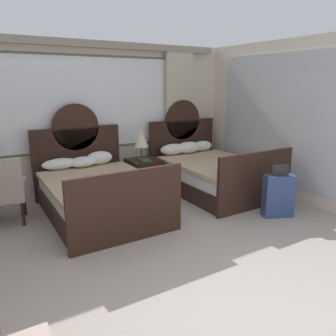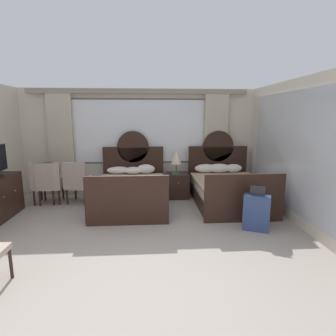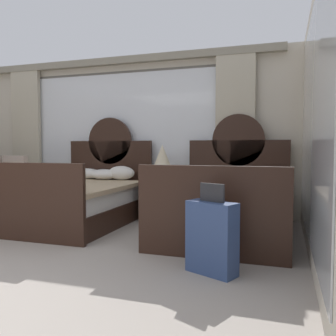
# 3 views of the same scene
# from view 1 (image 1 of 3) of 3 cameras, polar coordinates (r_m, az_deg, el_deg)

# --- Properties ---
(ground_plane) EXTENTS (24.00, 24.00, 0.00)m
(ground_plane) POSITION_cam_1_polar(r_m,az_deg,el_deg) (3.09, 13.53, -25.78)
(ground_plane) COLOR #9E9389
(wall_back_window) EXTENTS (5.95, 0.22, 2.70)m
(wall_back_window) POSITION_cam_1_polar(r_m,az_deg,el_deg) (6.11, -14.63, 8.90)
(wall_back_window) COLOR beige
(wall_back_window) RESTS_ON ground_plane
(wall_right_mirror) EXTENTS (0.08, 4.81, 2.70)m
(wall_right_mirror) POSITION_cam_1_polar(r_m,az_deg,el_deg) (5.90, 22.92, 7.28)
(wall_right_mirror) COLOR beige
(wall_right_mirror) RESTS_ON ground_plane
(bed_near_window) EXTENTS (1.54, 2.18, 1.64)m
(bed_near_window) POSITION_cam_1_polar(r_m,az_deg,el_deg) (5.20, -12.03, -4.09)
(bed_near_window) COLOR black
(bed_near_window) RESTS_ON ground_plane
(bed_near_mirror) EXTENTS (1.54, 2.18, 1.64)m
(bed_near_mirror) POSITION_cam_1_polar(r_m,az_deg,el_deg) (6.23, 7.46, -0.72)
(bed_near_mirror) COLOR black
(bed_near_mirror) RESTS_ON ground_plane
(nightstand_between_beds) EXTENTS (0.56, 0.58, 0.61)m
(nightstand_between_beds) POSITION_cam_1_polar(r_m,az_deg,el_deg) (6.16, -4.21, -1.26)
(nightstand_between_beds) COLOR black
(nightstand_between_beds) RESTS_ON ground_plane
(table_lamp_on_nightstand) EXTENTS (0.27, 0.27, 0.56)m
(table_lamp_on_nightstand) POSITION_cam_1_polar(r_m,az_deg,el_deg) (6.04, -4.70, 5.13)
(table_lamp_on_nightstand) COLOR brown
(table_lamp_on_nightstand) RESTS_ON nightstand_between_beds
(book_on_nightstand) EXTENTS (0.18, 0.26, 0.03)m
(book_on_nightstand) POSITION_cam_1_polar(r_m,az_deg,el_deg) (5.97, -4.19, 1.38)
(book_on_nightstand) COLOR #285133
(book_on_nightstand) RESTS_ON nightstand_between_beds
(armchair_by_window_left) EXTENTS (0.61, 0.61, 0.99)m
(armchair_by_window_left) POSITION_cam_1_polar(r_m,az_deg,el_deg) (5.18, -26.45, -3.30)
(armchair_by_window_left) COLOR #B29E8E
(armchair_by_window_left) RESTS_ON ground_plane
(suitcase_on_floor) EXTENTS (0.49, 0.36, 0.81)m
(suitcase_on_floor) POSITION_cam_1_polar(r_m,az_deg,el_deg) (5.26, 18.57, -4.56)
(suitcase_on_floor) COLOR navy
(suitcase_on_floor) RESTS_ON ground_plane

